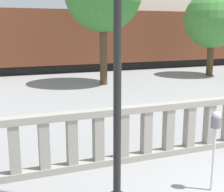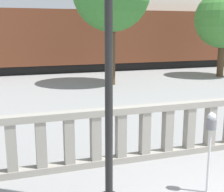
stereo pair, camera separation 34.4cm
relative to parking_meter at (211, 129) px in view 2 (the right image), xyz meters
The scene contains 6 objects.
balustrade 1.79m from the parking_meter, 77.48° to the left, with size 17.02×0.24×1.22m.
parking_meter is the anchor object (origin of this frame).
train_near 17.15m from the parking_meter, 79.83° to the left, with size 26.74×3.03×4.59m.
train_far 25.84m from the parking_meter, 93.01° to the left, with size 24.22×2.74×4.55m.
building_block 21.17m from the parking_meter, 67.64° to the left, with size 8.41×6.23×9.78m.
tree_left 14.63m from the parking_meter, 52.37° to the left, with size 3.36×3.36×5.04m.
Camera 2 is at (-3.50, -3.22, 2.81)m, focal length 50.00 mm.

